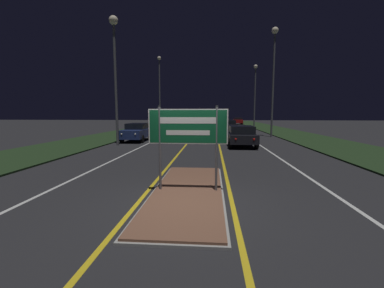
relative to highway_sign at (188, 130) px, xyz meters
name	(u,v)px	position (x,y,z in m)	size (l,w,h in m)	color
ground_plane	(185,202)	(0.00, -0.81, -1.84)	(160.00, 160.00, 0.00)	#232326
median_island	(188,192)	(0.00, 0.00, -1.80)	(2.06, 6.22, 0.10)	#999993
verge_left	(116,135)	(-9.50, 19.19, -1.80)	(5.00, 100.00, 0.08)	#1E3319
verge_right	(300,136)	(9.50, 19.19, -1.80)	(5.00, 100.00, 0.08)	#1E3319
centre_line_yellow_left	(196,132)	(-1.22, 24.19, -1.84)	(0.12, 70.00, 0.01)	gold
centre_line_yellow_right	(216,132)	(1.22, 24.19, -1.84)	(0.12, 70.00, 0.01)	gold
lane_line_white_left	(172,132)	(-4.20, 24.19, -1.84)	(0.12, 70.00, 0.01)	silver
lane_line_white_right	(241,132)	(4.20, 24.19, -1.84)	(0.12, 70.00, 0.01)	silver
edge_line_white_left	(149,132)	(-7.20, 24.19, -1.84)	(0.10, 70.00, 0.01)	silver
edge_line_white_right	(266,133)	(7.20, 24.19, -1.84)	(0.10, 70.00, 0.01)	silver
highway_sign	(188,130)	(0.00, 0.00, 0.00)	(2.26, 0.07, 2.44)	#56565B
streetlight_left_near	(115,55)	(-6.16, 10.82, 4.52)	(0.63, 0.63, 9.00)	#56565B
streetlight_left_far	(160,85)	(-6.42, 27.55, 4.29)	(0.50, 0.50, 9.86)	#56565B
streetlight_right_near	(274,62)	(6.51, 18.45, 5.37)	(0.64, 0.64, 10.36)	#56565B
streetlight_right_far	(255,88)	(6.49, 28.88, 3.87)	(0.52, 0.52, 8.84)	#56565B
car_receding_0	(241,135)	(2.74, 11.03, -1.07)	(1.96, 4.48, 1.44)	black
car_receding_1	(229,126)	(2.73, 24.74, -1.06)	(1.90, 4.64, 1.49)	black
car_receding_2	(224,123)	(2.52, 33.98, -1.06)	(2.03, 4.32, 1.51)	#4C514C
car_receding_3	(238,121)	(6.10, 47.37, -1.08)	(1.91, 4.12, 1.44)	maroon
car_approaching_0	(137,132)	(-5.61, 13.89, -1.07)	(1.84, 4.50, 1.47)	navy
car_approaching_1	(165,125)	(-5.88, 28.02, -1.10)	(1.97, 4.06, 1.42)	#4C514C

